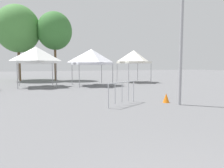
# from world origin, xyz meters

# --- Properties ---
(canopy_tent_right_of_center) EXTENTS (3.17, 3.17, 3.41)m
(canopy_tent_right_of_center) POSITION_xyz_m (-0.55, 17.96, 2.71)
(canopy_tent_right_of_center) COLOR #9E9EA3
(canopy_tent_right_of_center) RESTS_ON ground
(canopy_tent_far_right) EXTENTS (3.27, 3.27, 3.30)m
(canopy_tent_far_right) POSITION_xyz_m (4.08, 17.11, 2.59)
(canopy_tent_far_right) COLOR #9E9EA3
(canopy_tent_far_right) RESTS_ON ground
(canopy_tent_behind_center) EXTENTS (2.86, 2.86, 3.46)m
(canopy_tent_behind_center) POSITION_xyz_m (9.45, 18.64, 2.76)
(canopy_tent_behind_center) COLOR #9E9EA3
(canopy_tent_behind_center) RESTS_ON ground
(tree_behind_tents_center) EXTENTS (4.10, 4.10, 8.20)m
(tree_behind_tents_center) POSITION_xyz_m (2.20, 24.89, 5.93)
(tree_behind_tents_center) COLOR brown
(tree_behind_tents_center) RESTS_ON ground
(tree_behind_tents_right) EXTENTS (4.97, 4.97, 8.81)m
(tree_behind_tents_right) POSITION_xyz_m (-1.77, 25.98, 6.06)
(tree_behind_tents_right) COLOR brown
(tree_behind_tents_right) RESTS_ON ground
(tree_behind_tents_left) EXTENTS (3.96, 3.96, 8.08)m
(tree_behind_tents_left) POSITION_xyz_m (-1.79, 28.34, 5.88)
(tree_behind_tents_left) COLOR brown
(tree_behind_tents_left) RESTS_ON ground
(crowd_barrier_near_person) EXTENTS (1.90, 0.99, 1.08)m
(crowd_barrier_near_person) POSITION_xyz_m (2.26, 7.69, 0.75)
(crowd_barrier_near_person) COLOR #B7BABF
(crowd_barrier_near_person) RESTS_ON ground
(traffic_cone_lot_center) EXTENTS (0.32, 0.32, 0.47)m
(traffic_cone_lot_center) POSITION_xyz_m (4.50, 7.31, 0.23)
(traffic_cone_lot_center) COLOR orange
(traffic_cone_lot_center) RESTS_ON ground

